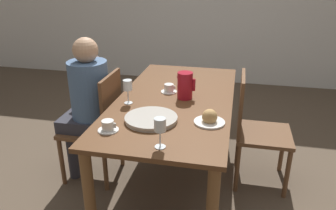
{
  "coord_description": "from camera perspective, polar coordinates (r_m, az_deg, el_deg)",
  "views": [
    {
      "loc": [
        0.43,
        -2.25,
        1.65
      ],
      "look_at": [
        0.0,
        -0.26,
        0.78
      ],
      "focal_mm": 35.0,
      "sensor_mm": 36.0,
      "label": 1
    }
  ],
  "objects": [
    {
      "name": "red_pitcher",
      "position": [
        2.43,
        2.97,
        3.45
      ],
      "size": [
        0.14,
        0.11,
        0.2
      ],
      "color": "#A31423",
      "rests_on": "dining_table"
    },
    {
      "name": "wine_glass_juice",
      "position": [
        1.75,
        -1.41,
        -3.77
      ],
      "size": [
        0.07,
        0.07,
        0.18
      ],
      "color": "white",
      "rests_on": "dining_table"
    },
    {
      "name": "teacup_near_person",
      "position": [
        2.0,
        -10.4,
        -3.68
      ],
      "size": [
        0.13,
        0.13,
        0.07
      ],
      "color": "white",
      "rests_on": "dining_table"
    },
    {
      "name": "teacup_across",
      "position": [
        2.57,
        0.17,
        2.85
      ],
      "size": [
        0.13,
        0.13,
        0.07
      ],
      "color": "white",
      "rests_on": "dining_table"
    },
    {
      "name": "bread_plate",
      "position": [
        2.08,
        7.25,
        -2.35
      ],
      "size": [
        0.2,
        0.2,
        0.1
      ],
      "color": "white",
      "rests_on": "dining_table"
    },
    {
      "name": "serving_tray",
      "position": [
        2.1,
        -2.95,
        -2.41
      ],
      "size": [
        0.34,
        0.34,
        0.03
      ],
      "color": "#B7B2A8",
      "rests_on": "dining_table"
    },
    {
      "name": "ground_plane",
      "position": [
        2.82,
        1.13,
        -12.79
      ],
      "size": [
        20.0,
        20.0,
        0.0
      ],
      "primitive_type": "plane",
      "color": "brown"
    },
    {
      "name": "chair_opposite",
      "position": [
        2.67,
        14.9,
        -3.83
      ],
      "size": [
        0.42,
        0.42,
        0.9
      ],
      "rotation": [
        0.0,
        0.0,
        -1.57
      ],
      "color": "brown",
      "rests_on": "ground_plane"
    },
    {
      "name": "chair_person_side",
      "position": [
        2.69,
        -12.0,
        -3.3
      ],
      "size": [
        0.42,
        0.42,
        0.9
      ],
      "rotation": [
        0.0,
        0.0,
        1.57
      ],
      "color": "brown",
      "rests_on": "ground_plane"
    },
    {
      "name": "wine_glass_water",
      "position": [
        2.34,
        -7.05,
        3.24
      ],
      "size": [
        0.07,
        0.07,
        0.18
      ],
      "color": "white",
      "rests_on": "dining_table"
    },
    {
      "name": "dining_table",
      "position": [
        2.5,
        1.24,
        -0.99
      ],
      "size": [
        0.85,
        1.7,
        0.73
      ],
      "color": "brown",
      "rests_on": "ground_plane"
    },
    {
      "name": "person_seated",
      "position": [
        2.65,
        -14.03,
        1.17
      ],
      "size": [
        0.39,
        0.41,
        1.18
      ],
      "rotation": [
        0.0,
        0.0,
        1.57
      ],
      "color": "#33333D",
      "rests_on": "ground_plane"
    }
  ]
}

